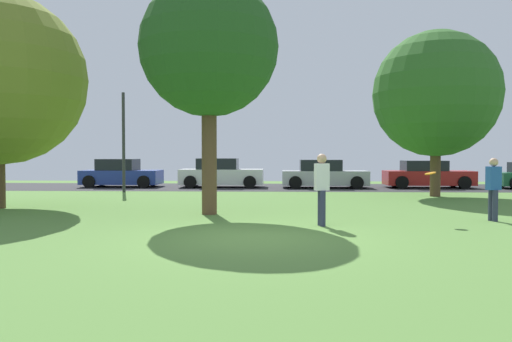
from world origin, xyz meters
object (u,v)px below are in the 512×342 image
(person_thrower, at_px, (322,186))
(frisbee_disc, at_px, (430,173))
(person_catcher, at_px, (493,186))
(parked_car_blue, at_px, (121,174))
(maple_tree_far, at_px, (436,94))
(oak_tree_center, at_px, (209,48))
(parked_car_red, at_px, (427,175))
(parked_car_white, at_px, (221,174))
(street_lamp_post, at_px, (124,142))
(parked_car_silver, at_px, (324,175))

(person_thrower, relative_size, frisbee_disc, 5.58)
(person_catcher, height_order, parked_car_blue, person_catcher)
(frisbee_disc, relative_size, parked_car_blue, 0.08)
(maple_tree_far, relative_size, frisbee_disc, 21.67)
(person_catcher, bearing_deg, oak_tree_center, -22.40)
(parked_car_blue, xyz_separation_m, parked_car_red, (15.93, 0.01, -0.03))
(person_catcher, bearing_deg, parked_car_red, -112.74)
(maple_tree_far, distance_m, parked_car_blue, 16.06)
(person_catcher, distance_m, parked_car_white, 15.61)
(frisbee_disc, distance_m, street_lamp_post, 14.61)
(parked_car_white, bearing_deg, person_thrower, -73.86)
(person_catcher, distance_m, parked_car_blue, 19.09)
(oak_tree_center, xyz_separation_m, street_lamp_post, (-5.06, 8.21, -2.48))
(person_thrower, height_order, person_catcher, person_thrower)
(parked_car_blue, bearing_deg, person_thrower, -56.49)
(maple_tree_far, relative_size, parked_car_silver, 1.55)
(person_thrower, distance_m, parked_car_blue, 17.04)
(oak_tree_center, height_order, person_thrower, oak_tree_center)
(parked_car_white, xyz_separation_m, parked_car_red, (10.62, 0.07, -0.05))
(parked_car_silver, relative_size, street_lamp_post, 0.96)
(maple_tree_far, xyz_separation_m, street_lamp_post, (-13.39, 1.63, -1.91))
(frisbee_disc, bearing_deg, parked_car_silver, 96.62)
(parked_car_white, xyz_separation_m, parked_car_silver, (5.31, -0.20, -0.03))
(parked_car_blue, bearing_deg, maple_tree_far, -20.15)
(parked_car_red, bearing_deg, parked_car_silver, -177.03)
(frisbee_disc, xyz_separation_m, street_lamp_post, (-10.83, 9.76, 1.01))
(oak_tree_center, relative_size, person_thrower, 3.90)
(oak_tree_center, distance_m, street_lamp_post, 9.96)
(person_thrower, xyz_separation_m, person_catcher, (4.47, 1.10, -0.07))
(person_thrower, height_order, parked_car_red, person_thrower)
(maple_tree_far, xyz_separation_m, parked_car_blue, (-14.72, 5.40, -3.49))
(oak_tree_center, distance_m, parked_car_white, 12.63)
(person_catcher, xyz_separation_m, parked_car_white, (-8.57, 13.05, -0.20))
(person_catcher, bearing_deg, person_thrower, -0.00)
(parked_car_silver, relative_size, parked_car_red, 0.99)
(maple_tree_far, bearing_deg, parked_car_blue, 159.85)
(maple_tree_far, distance_m, parked_car_silver, 7.45)
(frisbee_disc, bearing_deg, oak_tree_center, 164.96)
(frisbee_disc, distance_m, parked_car_white, 15.12)
(oak_tree_center, bearing_deg, frisbee_disc, -15.04)
(oak_tree_center, distance_m, parked_car_silver, 13.11)
(maple_tree_far, distance_m, parked_car_red, 6.57)
(street_lamp_post, bearing_deg, oak_tree_center, -58.38)
(parked_car_silver, height_order, street_lamp_post, street_lamp_post)
(person_catcher, distance_m, frisbee_disc, 1.81)
(parked_car_blue, bearing_deg, frisbee_disc, -48.05)
(parked_car_white, distance_m, street_lamp_post, 5.66)
(person_catcher, bearing_deg, parked_car_silver, -89.60)
(maple_tree_far, bearing_deg, oak_tree_center, -141.71)
(parked_car_white, bearing_deg, parked_car_blue, 179.38)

